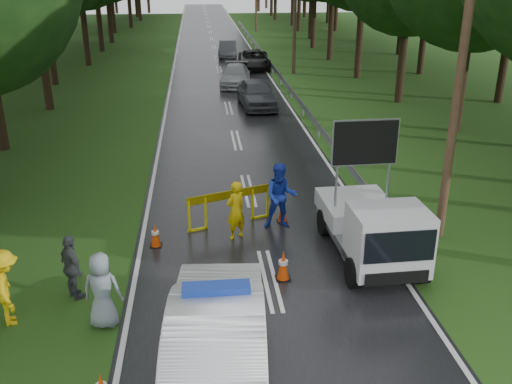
{
  "coord_description": "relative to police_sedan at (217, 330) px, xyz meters",
  "views": [
    {
      "loc": [
        -1.6,
        -12.25,
        7.36
      ],
      "look_at": [
        -0.07,
        2.67,
        1.3
      ],
      "focal_mm": 40.0,
      "sensor_mm": 36.0,
      "label": 1
    }
  ],
  "objects": [
    {
      "name": "barrier",
      "position": [
        0.61,
        6.48,
        -0.01
      ],
      "size": [
        2.52,
        0.96,
        1.1
      ],
      "rotation": [
        0.0,
        0.0,
        0.35
      ],
      "color": "yellow",
      "rests_on": "ground"
    },
    {
      "name": "cone_center",
      "position": [
        1.74,
        3.14,
        -0.46
      ],
      "size": [
        0.38,
        0.38,
        0.8
      ],
      "color": "black",
      "rests_on": "ground"
    },
    {
      "name": "police_sedan",
      "position": [
        0.0,
        0.0,
        0.0
      ],
      "size": [
        2.15,
        5.22,
        1.85
      ],
      "rotation": [
        0.0,
        0.0,
        3.07
      ],
      "color": "white",
      "rests_on": "ground"
    },
    {
      "name": "cone_far",
      "position": [
        2.21,
        6.52,
        -0.51
      ],
      "size": [
        0.32,
        0.32,
        0.69
      ],
      "color": "black",
      "rests_on": "ground"
    },
    {
      "name": "civilian",
      "position": [
        2.1,
        6.14,
        0.15
      ],
      "size": [
        1.03,
        0.83,
        2.0
      ],
      "primitive_type": "imported",
      "rotation": [
        0.0,
        0.0,
        -0.08
      ],
      "color": "#1B36B4",
      "rests_on": "ground"
    },
    {
      "name": "bystander_mid",
      "position": [
        -3.26,
        2.82,
        -0.04
      ],
      "size": [
        0.88,
        1.0,
        1.62
      ],
      "primitive_type": "imported",
      "rotation": [
        0.0,
        0.0,
        2.2
      ],
      "color": "#3D4045",
      "rests_on": "ground"
    },
    {
      "name": "guardrail",
      "position": [
        5.11,
        32.81,
        -0.3
      ],
      "size": [
        0.12,
        60.06,
        0.7
      ],
      "color": "gray",
      "rests_on": "ground"
    },
    {
      "name": "queue_car_second",
      "position": [
        2.21,
        27.28,
        -0.2
      ],
      "size": [
        2.33,
        4.62,
        1.29
      ],
      "primitive_type": "imported",
      "rotation": [
        0.0,
        0.0,
        -0.12
      ],
      "color": "#96999D",
      "rests_on": "ground"
    },
    {
      "name": "queue_car_fourth",
      "position": [
        2.4,
        39.28,
        -0.2
      ],
      "size": [
        1.77,
        4.06,
        1.3
      ],
      "primitive_type": "imported",
      "rotation": [
        0.0,
        0.0,
        -0.1
      ],
      "color": "#414349",
      "rests_on": "ground"
    },
    {
      "name": "queue_car_third",
      "position": [
        4.01,
        33.28,
        -0.17
      ],
      "size": [
        2.45,
        4.93,
        1.34
      ],
      "primitive_type": "imported",
      "rotation": [
        0.0,
        0.0,
        -0.05
      ],
      "color": "black",
      "rests_on": "ground"
    },
    {
      "name": "road",
      "position": [
        1.41,
        33.14,
        -0.84
      ],
      "size": [
        7.0,
        140.0,
        0.02
      ],
      "primitive_type": "cube",
      "color": "black",
      "rests_on": "ground"
    },
    {
      "name": "utility_pole_near",
      "position": [
        6.61,
        5.14,
        4.22
      ],
      "size": [
        1.4,
        0.24,
        10.0
      ],
      "color": "#463220",
      "rests_on": "ground"
    },
    {
      "name": "queue_car_first",
      "position": [
        2.95,
        21.28,
        -0.09
      ],
      "size": [
        2.06,
        4.55,
        1.52
      ],
      "primitive_type": "imported",
      "rotation": [
        0.0,
        0.0,
        0.06
      ],
      "color": "#424349",
      "rests_on": "ground"
    },
    {
      "name": "bystander_right",
      "position": [
        -2.39,
        1.64,
        0.02
      ],
      "size": [
        0.92,
        0.68,
        1.73
      ],
      "primitive_type": "imported",
      "rotation": [
        0.0,
        0.0,
        2.98
      ],
      "color": "gray",
      "rests_on": "ground"
    },
    {
      "name": "officer",
      "position": [
        0.73,
        5.56,
        0.02
      ],
      "size": [
        0.76,
        0.71,
        1.74
      ],
      "primitive_type": "imported",
      "rotation": [
        0.0,
        0.0,
        3.76
      ],
      "color": "yellow",
      "rests_on": "ground"
    },
    {
      "name": "ground",
      "position": [
        1.41,
        3.14,
        -0.85
      ],
      "size": [
        160.0,
        160.0,
        0.0
      ],
      "primitive_type": "plane",
      "color": "#224413",
      "rests_on": "ground"
    },
    {
      "name": "bystander_left",
      "position": [
        -4.46,
        1.95,
        0.03
      ],
      "size": [
        1.02,
        1.29,
        1.75
      ],
      "primitive_type": "imported",
      "rotation": [
        0.0,
        0.0,
        1.95
      ],
      "color": "#E4B90C",
      "rests_on": "ground"
    },
    {
      "name": "cone_right",
      "position": [
        4.82,
        5.33,
        -0.51
      ],
      "size": [
        0.33,
        0.33,
        0.69
      ],
      "color": "black",
      "rests_on": "ground"
    },
    {
      "name": "cone_left_mid",
      "position": [
        -1.52,
        5.26,
        -0.5
      ],
      "size": [
        0.34,
        0.34,
        0.71
      ],
      "color": "black",
      "rests_on": "ground"
    },
    {
      "name": "work_truck",
      "position": [
        4.21,
        3.89,
        0.11
      ],
      "size": [
        2.11,
        4.47,
        3.51
      ],
      "rotation": [
        0.0,
        0.0,
        0.03
      ],
      "color": "gray",
      "rests_on": "ground"
    }
  ]
}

